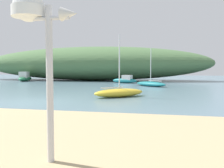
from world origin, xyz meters
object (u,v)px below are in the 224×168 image
Objects in this scene: sailboat_west_reach at (119,92)px; motorboat_mid_channel at (125,80)px; sailboat_inner_mooring at (151,84)px; motorboat_far_right at (25,78)px; mast_structure at (34,19)px.

sailboat_west_reach reaches higher than motorboat_mid_channel.
motorboat_far_right is at bearing 160.12° from sailboat_inner_mooring.
sailboat_inner_mooring reaches higher than motorboat_far_right.
motorboat_mid_channel is (-2.11, 15.61, 0.11)m from sailboat_west_reach.
sailboat_west_reach is at bearing -82.31° from motorboat_mid_channel.
sailboat_inner_mooring is 0.89× the size of motorboat_far_right.
motorboat_far_right is (-15.65, 1.68, 0.12)m from motorboat_mid_channel.
sailboat_inner_mooring is (3.60, -5.28, -0.14)m from motorboat_mid_channel.
sailboat_inner_mooring reaches higher than motorboat_mid_channel.
motorboat_mid_channel is 0.79× the size of motorboat_far_right.
sailboat_inner_mooring is at bearing -19.88° from motorboat_far_right.
mast_structure is 22.28m from sailboat_inner_mooring.
sailboat_west_reach is 24.78m from motorboat_far_right.
mast_structure is at bearing -92.14° from sailboat_inner_mooring.
sailboat_inner_mooring is at bearing 87.86° from mast_structure.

